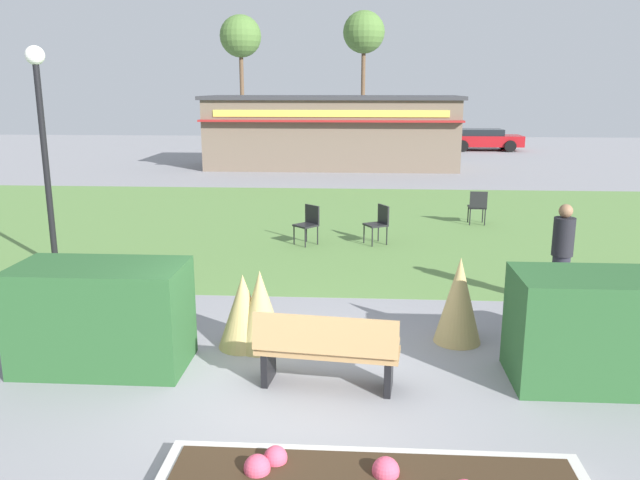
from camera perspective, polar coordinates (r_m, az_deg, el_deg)
name	(u,v)px	position (r m, az deg, el deg)	size (l,w,h in m)	color
ground_plane	(295,384)	(7.90, -2.23, -12.76)	(80.00, 80.00, 0.00)	gray
lawn_patch	(331,224)	(16.71, 0.99, 1.44)	(36.00, 12.00, 0.01)	#5B8442
park_bench	(327,350)	(7.61, 0.61, -9.84)	(1.75, 0.72, 0.95)	tan
hedge_left	(102,316)	(8.58, -18.89, -6.47)	(2.12, 1.10, 1.34)	#28562B
hedge_right	(592,329)	(8.35, 23.11, -7.36)	(1.86, 1.10, 1.35)	#28562B
ornamental_grass_behind_left	(459,300)	(9.11, 12.31, -5.27)	(0.66, 0.66, 1.23)	tan
ornamental_grass_behind_right	(260,310)	(8.75, -5.35, -6.22)	(0.68, 0.68, 1.11)	tan
ornamental_grass_behind_center	(243,311)	(8.84, -6.85, -6.30)	(0.71, 0.71, 1.03)	tan
lamppost_mid	(42,131)	(13.50, -23.56, 8.92)	(0.36, 0.36, 4.25)	black
trash_bin	(586,316)	(9.49, 22.70, -6.29)	(0.52, 0.52, 0.90)	#2D4233
food_kiosk	(332,132)	(28.64, 1.08, 9.66)	(11.13, 4.30, 3.13)	#6B5B4C
cafe_chair_west	(379,221)	(14.57, 5.30, 1.70)	(0.60, 0.60, 0.89)	black
cafe_chair_east	(309,221)	(14.47, -1.02, 1.67)	(0.62, 0.62, 0.89)	black
cafe_chair_center	(478,205)	(17.04, 13.91, 3.08)	(0.45, 0.45, 0.89)	black
person_strolling	(562,255)	(11.01, 20.80, -1.23)	(0.34, 0.34, 1.69)	#23232D
parked_car_west_slot	(297,138)	(37.17, -2.04, 9.10)	(4.23, 2.11, 1.20)	navy
parked_car_center_slot	(392,138)	(37.04, 6.44, 9.01)	(4.34, 2.34, 1.20)	#2D6638
parked_car_east_slot	(483,139)	(37.63, 14.35, 8.75)	(4.20, 2.06, 1.20)	maroon
tree_left_bg	(364,33)	(45.01, 3.94, 17.95)	(2.80, 2.80, 8.49)	brown
tree_right_bg	(241,37)	(45.40, -7.11, 17.53)	(2.80, 2.80, 8.24)	brown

